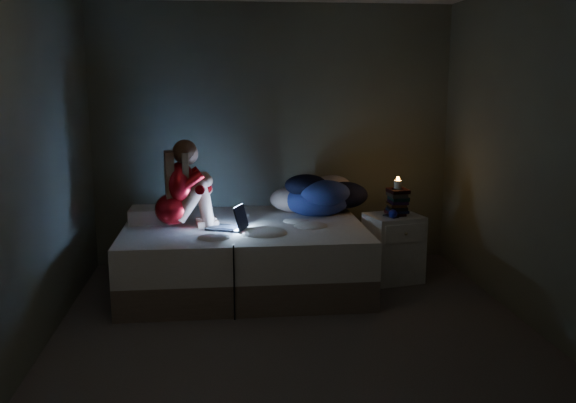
{
  "coord_description": "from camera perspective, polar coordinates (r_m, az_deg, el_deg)",
  "views": [
    {
      "loc": [
        -0.53,
        -4.34,
        1.85
      ],
      "look_at": [
        0.05,
        1.0,
        0.8
      ],
      "focal_mm": 38.65,
      "sensor_mm": 36.0,
      "label": 1
    }
  ],
  "objects": [
    {
      "name": "woman",
      "position": [
        5.46,
        -10.63,
        1.6
      ],
      "size": [
        0.52,
        0.38,
        0.77
      ],
      "primitive_type": null,
      "rotation": [
        0.0,
        0.0,
        0.14
      ],
      "color": "#89000E",
      "rests_on": "bed"
    },
    {
      "name": "blue_orb",
      "position": [
        5.69,
        9.33,
        -1.11
      ],
      "size": [
        0.08,
        0.08,
        0.08
      ],
      "primitive_type": "sphere",
      "color": "#151C93",
      "rests_on": "nightstand"
    },
    {
      "name": "clothes_pile",
      "position": [
        5.98,
        2.68,
        0.8
      ],
      "size": [
        0.69,
        0.55,
        0.4
      ],
      "primitive_type": null,
      "rotation": [
        0.0,
        0.0,
        -0.02
      ],
      "color": "navy",
      "rests_on": "bed"
    },
    {
      "name": "laptop",
      "position": [
        5.38,
        -5.72,
        -1.37
      ],
      "size": [
        0.39,
        0.33,
        0.23
      ],
      "primitive_type": null,
      "rotation": [
        0.0,
        0.0,
        -0.39
      ],
      "color": "black",
      "rests_on": "bed"
    },
    {
      "name": "bed",
      "position": [
        5.66,
        -4.03,
        -4.94
      ],
      "size": [
        2.12,
        1.59,
        0.58
      ],
      "primitive_type": null,
      "color": "silver",
      "rests_on": "ground"
    },
    {
      "name": "wall_right",
      "position": [
        4.96,
        22.05,
        3.88
      ],
      "size": [
        0.02,
        3.8,
        2.6
      ],
      "primitive_type": "cube",
      "color": "#5E6553",
      "rests_on": "ground"
    },
    {
      "name": "phone",
      "position": [
        5.75,
        9.27,
        -1.32
      ],
      "size": [
        0.11,
        0.15,
        0.01
      ],
      "primitive_type": "cube",
      "rotation": [
        0.0,
        0.0,
        0.32
      ],
      "color": "black",
      "rests_on": "nightstand"
    },
    {
      "name": "wall_front",
      "position": [
        2.55,
        6.0,
        -1.53
      ],
      "size": [
        3.6,
        0.02,
        2.6
      ],
      "primitive_type": "cube",
      "color": "#5E6553",
      "rests_on": "ground"
    },
    {
      "name": "floor",
      "position": [
        4.75,
        0.73,
        -11.99
      ],
      "size": [
        3.6,
        3.8,
        0.02
      ],
      "primitive_type": "cube",
      "color": "#454140",
      "rests_on": "ground"
    },
    {
      "name": "wall_back",
      "position": [
        6.3,
        -1.36,
        6.05
      ],
      "size": [
        3.6,
        0.02,
        2.6
      ],
      "primitive_type": "cube",
      "color": "#5E6553",
      "rests_on": "ground"
    },
    {
      "name": "pillow",
      "position": [
        5.78,
        -12.12,
        -1.18
      ],
      "size": [
        0.45,
        0.32,
        0.13
      ],
      "primitive_type": "cube",
      "color": "silver",
      "rests_on": "bed"
    },
    {
      "name": "nightstand",
      "position": [
        5.9,
        9.65,
        -4.21
      ],
      "size": [
        0.55,
        0.51,
        0.62
      ],
      "primitive_type": "cube",
      "rotation": [
        0.0,
        0.0,
        0.22
      ],
      "color": "silver",
      "rests_on": "ground"
    },
    {
      "name": "wall_left",
      "position": [
        4.56,
        -22.5,
        3.27
      ],
      "size": [
        0.02,
        3.8,
        2.6
      ],
      "primitive_type": "cube",
      "color": "#5E6553",
      "rests_on": "ground"
    },
    {
      "name": "candle",
      "position": [
        5.8,
        10.06,
        1.4
      ],
      "size": [
        0.07,
        0.07,
        0.08
      ],
      "primitive_type": "cylinder",
      "color": "beige",
      "rests_on": "book_stack"
    },
    {
      "name": "book_stack",
      "position": [
        5.83,
        10.01,
        -0.09
      ],
      "size": [
        0.19,
        0.25,
        0.23
      ],
      "primitive_type": null,
      "color": "black",
      "rests_on": "nightstand"
    }
  ]
}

